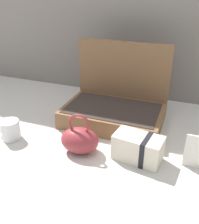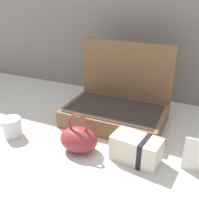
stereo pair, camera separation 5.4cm
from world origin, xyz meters
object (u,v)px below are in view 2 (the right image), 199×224
info_card_left (197,156)px  teal_pouch_handbag (79,139)px  open_suitcase (117,106)px  coffee_mug (12,127)px  cream_toiletry_bag (137,149)px

info_card_left → teal_pouch_handbag: bearing=-173.4°
open_suitcase → info_card_left: bearing=-31.4°
open_suitcase → info_card_left: open_suitcase is taller
open_suitcase → coffee_mug: (-0.41, -0.34, -0.04)m
teal_pouch_handbag → coffee_mug: 0.35m
teal_pouch_handbag → info_card_left: size_ratio=1.25×
cream_toiletry_bag → info_card_left: info_card_left is taller
open_suitcase → teal_pouch_handbag: bearing=-100.2°
cream_toiletry_bag → open_suitcase: bearing=124.1°
open_suitcase → cream_toiletry_bag: open_suitcase is taller
teal_pouch_handbag → info_card_left: teal_pouch_handbag is taller
cream_toiletry_bag → info_card_left: bearing=7.2°
teal_pouch_handbag → info_card_left: 0.48m
open_suitcase → teal_pouch_handbag: 0.33m
open_suitcase → coffee_mug: 0.53m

